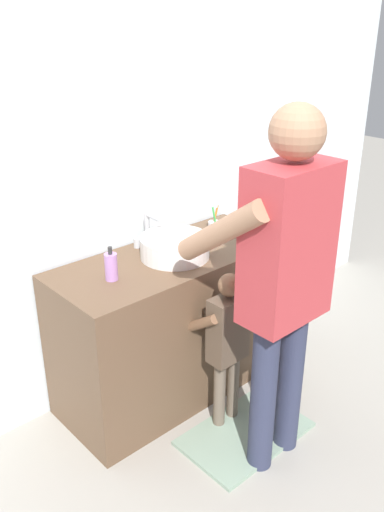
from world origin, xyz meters
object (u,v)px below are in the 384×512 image
(adult_parent, at_px, (283,266))
(child_toddler, at_px, (227,337))
(soap_bottle, at_px, (111,266))
(toothbrush_cup, at_px, (215,229))

(adult_parent, bearing_deg, child_toddler, 91.93)
(soap_bottle, relative_size, child_toddler, 0.19)
(child_toddler, height_order, adult_parent, adult_parent)
(soap_bottle, xyz_separation_m, adult_parent, (0.40, -0.68, 0.11))
(soap_bottle, relative_size, adult_parent, 0.10)
(toothbrush_cup, bearing_deg, adult_parent, -113.62)
(toothbrush_cup, distance_m, soap_bottle, 0.72)
(soap_bottle, bearing_deg, child_toddler, -44.76)
(child_toddler, bearing_deg, toothbrush_cup, 52.55)
(soap_bottle, distance_m, adult_parent, 0.80)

